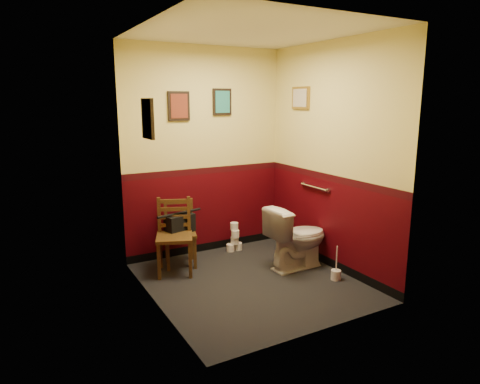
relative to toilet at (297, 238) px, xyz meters
name	(u,v)px	position (x,y,z in m)	size (l,w,h in m)	color
floor	(251,282)	(-0.72, -0.11, -0.38)	(2.20, 2.40, 0.00)	black
ceiling	(252,31)	(-0.72, -0.11, 2.32)	(2.20, 2.40, 0.00)	silver
wall_back	(205,153)	(-0.72, 1.09, 0.97)	(2.20, 2.70, 0.00)	#3E030A
wall_front	(325,183)	(-0.72, -1.31, 0.97)	(2.20, 2.70, 0.00)	#3E030A
wall_left	(151,173)	(-1.82, -0.11, 0.97)	(2.40, 2.70, 0.00)	#3E030A
wall_right	(331,158)	(0.38, -0.11, 0.97)	(2.40, 2.70, 0.00)	#3E030A
grab_bar	(314,187)	(0.35, 0.14, 0.57)	(0.05, 0.56, 0.06)	silver
framed_print_back_a	(179,106)	(-1.07, 1.07, 1.57)	(0.28, 0.04, 0.36)	black
framed_print_back_b	(222,102)	(-0.47, 1.07, 1.62)	(0.26, 0.04, 0.34)	black
framed_print_left	(148,119)	(-1.80, -0.01, 1.47)	(0.04, 0.30, 0.38)	black
framed_print_right	(301,98)	(0.36, 0.49, 1.67)	(0.04, 0.34, 0.28)	olive
toilet	(297,238)	(0.00, 0.00, 0.00)	(0.44, 0.78, 0.77)	white
toilet_brush	(336,274)	(0.17, -0.52, -0.32)	(0.11, 0.11, 0.41)	silver
chair_left	(174,236)	(-1.36, 0.60, 0.06)	(0.54, 0.54, 0.89)	brown
chair_right	(180,233)	(-1.21, 0.80, 0.02)	(0.47, 0.47, 0.81)	brown
handbag	(180,223)	(-1.22, 0.77, 0.16)	(0.39, 0.26, 0.26)	black
tp_stack	(235,239)	(-0.39, 0.89, -0.21)	(0.23, 0.14, 0.40)	silver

